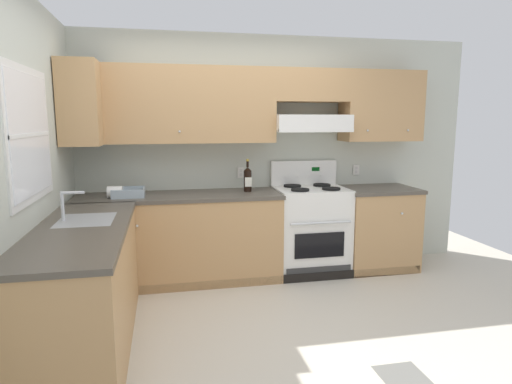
{
  "coord_description": "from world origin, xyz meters",
  "views": [
    {
      "loc": [
        -0.65,
        -3.19,
        1.65
      ],
      "look_at": [
        0.16,
        0.7,
        1.0
      ],
      "focal_mm": 30.93,
      "sensor_mm": 36.0,
      "label": 1
    }
  ],
  "objects_px": {
    "bowl": "(129,194)",
    "paper_towel_roll": "(115,192)",
    "wine_bottle": "(248,179)",
    "stove": "(310,229)"
  },
  "relations": [
    {
      "from": "bowl",
      "to": "paper_towel_roll",
      "type": "bearing_deg",
      "value": -160.12
    },
    {
      "from": "paper_towel_roll",
      "to": "wine_bottle",
      "type": "bearing_deg",
      "value": 4.92
    },
    {
      "from": "wine_bottle",
      "to": "paper_towel_roll",
      "type": "bearing_deg",
      "value": -175.08
    },
    {
      "from": "wine_bottle",
      "to": "paper_towel_roll",
      "type": "distance_m",
      "value": 1.33
    },
    {
      "from": "bowl",
      "to": "stove",
      "type": "bearing_deg",
      "value": 0.92
    },
    {
      "from": "stove",
      "to": "bowl",
      "type": "bearing_deg",
      "value": -179.08
    },
    {
      "from": "paper_towel_roll",
      "to": "stove",
      "type": "bearing_deg",
      "value": 2.14
    },
    {
      "from": "wine_bottle",
      "to": "bowl",
      "type": "bearing_deg",
      "value": -176.7
    },
    {
      "from": "bowl",
      "to": "paper_towel_roll",
      "type": "height_order",
      "value": "paper_towel_roll"
    },
    {
      "from": "stove",
      "to": "bowl",
      "type": "relative_size",
      "value": 3.9
    }
  ]
}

